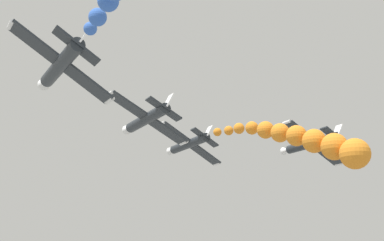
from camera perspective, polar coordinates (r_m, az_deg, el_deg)
airplane_lead at (r=69.17m, az=-0.36°, el=-2.51°), size 8.52×10.35×4.98m
smoke_trail_lead at (r=51.13m, az=12.35°, el=-2.17°), size 3.56×21.55×7.61m
airplane_left_inner at (r=55.17m, az=-4.89°, el=0.18°), size 8.68×10.35×4.66m
airplane_right_inner at (r=68.19m, az=12.56°, el=-2.40°), size 8.54×10.35×4.94m
airplane_left_outer at (r=42.75m, az=-13.82°, el=5.80°), size 8.36×10.35×5.26m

